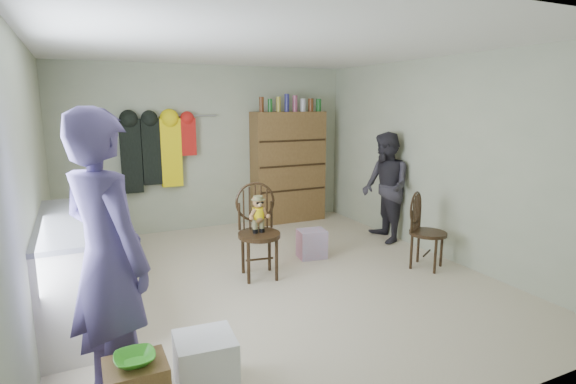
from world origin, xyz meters
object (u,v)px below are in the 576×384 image
chair_front (258,224)px  dresser (288,166)px  counter (79,268)px  chair_far (424,227)px

chair_front → dresser: bearing=65.6°
counter → dresser: (3.20, 2.30, 0.44)m
counter → dresser: 3.96m
counter → chair_front: bearing=7.4°
counter → dresser: dresser is taller
chair_front → chair_far: chair_front is taller
dresser → chair_front: bearing=-123.4°
counter → dresser: bearing=35.7°
counter → chair_front: size_ratio=1.75×
chair_front → dresser: dresser is taller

